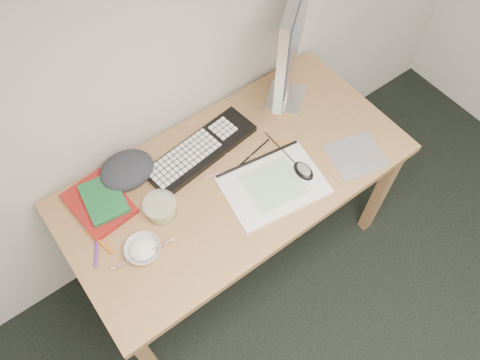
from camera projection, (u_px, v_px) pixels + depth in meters
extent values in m
plane|color=beige|center=(159.00, 14.00, 1.54)|extent=(3.60, 0.00, 3.60)
cube|color=#A5794B|center=(150.00, 360.00, 1.86)|extent=(0.05, 0.05, 0.71)
cube|color=#A5794B|center=(380.00, 192.00, 2.27)|extent=(0.05, 0.05, 0.71)
cube|color=#A5794B|center=(82.00, 248.00, 2.12)|extent=(0.05, 0.05, 0.71)
cube|color=#A5794B|center=(300.00, 116.00, 2.53)|extent=(0.05, 0.05, 0.71)
cube|color=#A5794B|center=(236.00, 176.00, 1.88)|extent=(1.40, 0.70, 0.03)
cube|color=gray|center=(356.00, 156.00, 1.91)|extent=(0.26, 0.24, 0.00)
cube|color=white|center=(273.00, 185.00, 1.83)|extent=(0.42, 0.33, 0.01)
cube|color=black|center=(201.00, 150.00, 1.90)|extent=(0.50, 0.21, 0.03)
cube|color=silver|center=(285.00, 97.00, 2.07)|extent=(0.23, 0.23, 0.01)
cube|color=silver|center=(287.00, 84.00, 2.00)|extent=(0.06, 0.05, 0.16)
cube|color=silver|center=(294.00, 29.00, 1.75)|extent=(0.41, 0.35, 0.41)
cube|color=black|center=(294.00, 26.00, 1.74)|extent=(0.36, 0.29, 0.32)
ellipsoid|color=black|center=(304.00, 169.00, 1.84)|extent=(0.06, 0.10, 0.03)
imported|color=silver|center=(143.00, 250.00, 1.67)|extent=(0.13, 0.13, 0.04)
cylinder|color=#B0B0B2|center=(143.00, 253.00, 1.63)|extent=(0.22, 0.05, 0.02)
cylinder|color=gold|center=(160.00, 208.00, 1.74)|extent=(0.13, 0.13, 0.06)
cube|color=maroon|center=(99.00, 204.00, 1.78)|extent=(0.21, 0.27, 0.03)
cube|color=#175F2F|center=(104.00, 199.00, 1.76)|extent=(0.17, 0.21, 0.02)
ellipsoid|color=#26292E|center=(127.00, 170.00, 1.83)|extent=(0.18, 0.15, 0.08)
cylinder|color=pink|center=(228.00, 171.00, 1.86)|extent=(0.18, 0.07, 0.01)
cylinder|color=#AC7D5A|center=(239.00, 155.00, 1.91)|extent=(0.13, 0.13, 0.01)
cylinder|color=black|center=(254.00, 153.00, 1.91)|extent=(0.18, 0.04, 0.01)
cylinder|color=#2150B5|center=(97.00, 240.00, 1.70)|extent=(0.07, 0.11, 0.01)
cylinder|color=orange|center=(100.00, 241.00, 1.70)|extent=(0.05, 0.14, 0.01)
cylinder|color=#682996|center=(96.00, 251.00, 1.68)|extent=(0.07, 0.12, 0.01)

